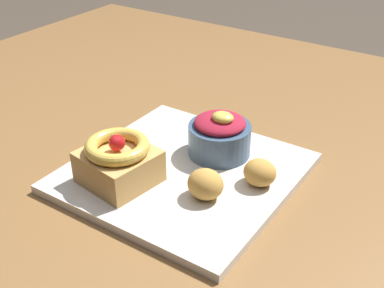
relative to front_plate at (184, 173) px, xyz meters
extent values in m
cube|color=brown|center=(-0.04, 0.13, -0.03)|extent=(1.22, 0.93, 0.04)
cylinder|color=brown|center=(-0.56, 0.50, -0.39)|extent=(0.07, 0.07, 0.69)
cube|color=silver|center=(0.00, 0.00, 0.00)|extent=(0.27, 0.27, 0.01)
cube|color=tan|center=(-0.05, -0.07, 0.03)|extent=(0.10, 0.09, 0.04)
torus|color=#E5BC4C|center=(-0.05, -0.07, 0.06)|extent=(0.09, 0.09, 0.02)
sphere|color=red|center=(-0.05, -0.07, 0.06)|extent=(0.02, 0.02, 0.02)
cylinder|color=#3D5675|center=(0.02, 0.06, 0.03)|extent=(0.08, 0.08, 0.04)
ellipsoid|color=#A31E33|center=(0.02, 0.06, 0.05)|extent=(0.07, 0.07, 0.02)
ellipsoid|color=#E5CC56|center=(0.02, 0.06, 0.07)|extent=(0.03, 0.03, 0.01)
ellipsoid|color=gold|center=(0.06, -0.04, 0.02)|extent=(0.04, 0.04, 0.04)
ellipsoid|color=gold|center=(0.10, 0.02, 0.02)|extent=(0.04, 0.04, 0.03)
camera|label=1|loc=(0.31, -0.45, 0.37)|focal=46.68mm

